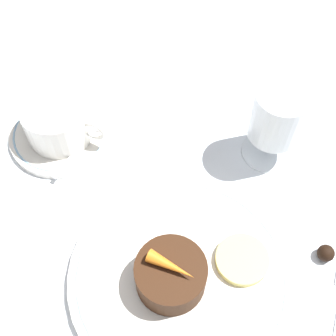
{
  "coord_description": "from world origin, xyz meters",
  "views": [
    {
      "loc": [
        0.05,
        -0.21,
        0.54
      ],
      "look_at": [
        -0.06,
        0.07,
        0.04
      ],
      "focal_mm": 50.0,
      "sensor_mm": 36.0,
      "label": 1
    }
  ],
  "objects": [
    {
      "name": "saucer",
      "position": [
        -0.23,
        0.09,
        0.01
      ],
      "size": [
        0.14,
        0.14,
        0.01
      ],
      "color": "white",
      "rests_on": "ground_plane"
    },
    {
      "name": "wine_glass",
      "position": [
        0.05,
        0.17,
        0.08
      ],
      "size": [
        0.07,
        0.07,
        0.12
      ],
      "color": "silver",
      "rests_on": "ground_plane"
    },
    {
      "name": "dessert_cake",
      "position": [
        -0.01,
        -0.05,
        0.04
      ],
      "size": [
        0.08,
        0.08,
        0.04
      ],
      "color": "#381E0F",
      "rests_on": "dinner_plate"
    },
    {
      "name": "coffee_cup",
      "position": [
        -0.23,
        0.09,
        0.04
      ],
      "size": [
        0.12,
        0.09,
        0.06
      ],
      "color": "white",
      "rests_on": "saucer"
    },
    {
      "name": "dinner_plate",
      "position": [
        -0.0,
        -0.04,
        0.01
      ],
      "size": [
        0.26,
        0.26,
        0.01
      ],
      "color": "white",
      "rests_on": "ground_plane"
    },
    {
      "name": "spoon",
      "position": [
        -0.19,
        0.09,
        0.01
      ],
      "size": [
        0.03,
        0.11,
        0.0
      ],
      "color": "silver",
      "rests_on": "saucer"
    },
    {
      "name": "ground_plane",
      "position": [
        0.0,
        0.0,
        0.0
      ],
      "size": [
        3.0,
        3.0,
        0.0
      ],
      "primitive_type": "plane",
      "color": "white"
    },
    {
      "name": "chocolate_truffle",
      "position": [
        0.15,
        0.05,
        0.01
      ],
      "size": [
        0.02,
        0.02,
        0.02
      ],
      "color": "black",
      "rests_on": "ground_plane"
    },
    {
      "name": "carrot_garnish",
      "position": [
        -0.01,
        -0.05,
        0.06
      ],
      "size": [
        0.06,
        0.02,
        0.02
      ],
      "color": "orange",
      "rests_on": "dessert_cake"
    },
    {
      "name": "pineapple_slice",
      "position": [
        0.06,
        -0.0,
        0.02
      ],
      "size": [
        0.06,
        0.06,
        0.01
      ],
      "color": "#EFE075",
      "rests_on": "dinner_plate"
    }
  ]
}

